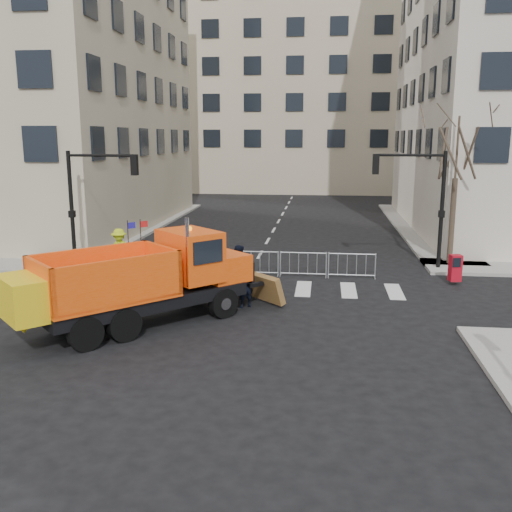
# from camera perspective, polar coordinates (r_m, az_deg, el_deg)

# --- Properties ---
(ground) EXTENTS (120.00, 120.00, 0.00)m
(ground) POSITION_cam_1_polar(r_m,az_deg,el_deg) (18.10, -3.92, -7.57)
(ground) COLOR black
(ground) RESTS_ON ground
(sidewalk_back) EXTENTS (64.00, 5.00, 0.15)m
(sidewalk_back) POSITION_cam_1_polar(r_m,az_deg,el_deg) (26.15, -0.46, -1.26)
(sidewalk_back) COLOR gray
(sidewalk_back) RESTS_ON ground
(building_far) EXTENTS (30.00, 18.00, 24.00)m
(building_far) POSITION_cam_1_polar(r_m,az_deg,el_deg) (69.09, 4.32, 16.82)
(building_far) COLOR #BEB091
(building_far) RESTS_ON ground
(traffic_light_left) EXTENTS (0.18, 0.18, 5.40)m
(traffic_light_left) POSITION_cam_1_polar(r_m,az_deg,el_deg) (26.94, -17.93, 4.23)
(traffic_light_left) COLOR black
(traffic_light_left) RESTS_ON ground
(traffic_light_right) EXTENTS (0.18, 0.18, 5.40)m
(traffic_light_right) POSITION_cam_1_polar(r_m,az_deg,el_deg) (26.98, 18.07, 4.23)
(traffic_light_right) COLOR black
(traffic_light_right) RESTS_ON ground
(crowd_barriers) EXTENTS (12.60, 0.60, 1.10)m
(crowd_barriers) POSITION_cam_1_polar(r_m,az_deg,el_deg) (25.28, -2.41, -0.62)
(crowd_barriers) COLOR #9EA0A5
(crowd_barriers) RESTS_ON ground
(street_tree) EXTENTS (3.00, 3.00, 7.50)m
(street_tree) POSITION_cam_1_polar(r_m,az_deg,el_deg) (27.99, 19.24, 6.58)
(street_tree) COLOR #382B21
(street_tree) RESTS_ON ground
(plow_truck) EXTENTS (8.07, 8.20, 3.53)m
(plow_truck) POSITION_cam_1_polar(r_m,az_deg,el_deg) (18.53, -11.74, -2.27)
(plow_truck) COLOR black
(plow_truck) RESTS_ON ground
(cop_a) EXTENTS (0.76, 0.72, 1.76)m
(cop_a) POSITION_cam_1_polar(r_m,az_deg,el_deg) (20.31, -1.11, -2.78)
(cop_a) COLOR black
(cop_a) RESTS_ON ground
(cop_b) EXTENTS (1.06, 0.91, 1.90)m
(cop_b) POSITION_cam_1_polar(r_m,az_deg,el_deg) (22.28, -1.80, -1.28)
(cop_b) COLOR black
(cop_b) RESTS_ON ground
(cop_c) EXTENTS (0.90, 0.97, 1.60)m
(cop_c) POSITION_cam_1_polar(r_m,az_deg,el_deg) (21.69, -3.09, -2.06)
(cop_c) COLOR black
(cop_c) RESTS_ON ground
(worker) EXTENTS (1.24, 0.73, 1.90)m
(worker) POSITION_cam_1_polar(r_m,az_deg,el_deg) (25.92, -13.48, 0.61)
(worker) COLOR #B8CD18
(worker) RESTS_ON sidewalk_back
(newspaper_box) EXTENTS (0.52, 0.48, 1.10)m
(newspaper_box) POSITION_cam_1_polar(r_m,az_deg,el_deg) (24.89, 19.30, -1.13)
(newspaper_box) COLOR #B30D1D
(newspaper_box) RESTS_ON sidewalk_back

